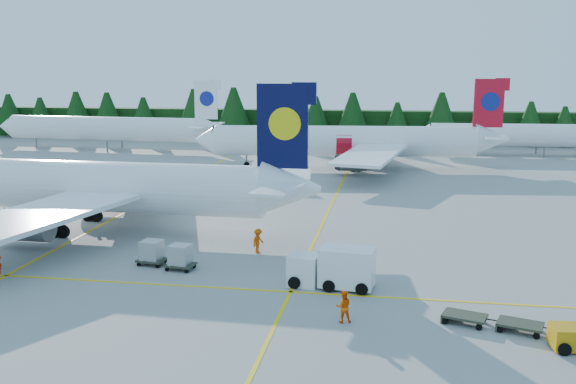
# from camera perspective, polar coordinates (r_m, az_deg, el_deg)

# --- Properties ---
(ground) EXTENTS (320.00, 320.00, 0.00)m
(ground) POSITION_cam_1_polar(r_m,az_deg,el_deg) (48.49, -5.67, -6.07)
(ground) COLOR gray
(ground) RESTS_ON ground
(taxi_stripe_a) EXTENTS (0.25, 120.00, 0.01)m
(taxi_stripe_a) POSITION_cam_1_polar(r_m,az_deg,el_deg) (71.27, -12.40, -0.75)
(taxi_stripe_a) COLOR yellow
(taxi_stripe_a) RESTS_ON ground
(taxi_stripe_b) EXTENTS (0.25, 120.00, 0.01)m
(taxi_stripe_b) POSITION_cam_1_polar(r_m,az_deg,el_deg) (66.56, 3.81, -1.34)
(taxi_stripe_b) COLOR yellow
(taxi_stripe_b) RESTS_ON ground
(taxi_stripe_cross) EXTENTS (80.00, 0.25, 0.01)m
(taxi_stripe_cross) POSITION_cam_1_polar(r_m,az_deg,el_deg) (43.02, -7.76, -8.35)
(taxi_stripe_cross) COLOR yellow
(taxi_stripe_cross) RESTS_ON ground
(treeline_hedge) EXTENTS (220.00, 4.00, 6.00)m
(treeline_hedge) POSITION_cam_1_polar(r_m,az_deg,el_deg) (127.81, 3.90, 5.93)
(treeline_hedge) COLOR black
(treeline_hedge) RESTS_ON ground
(airliner_navy) EXTENTS (44.50, 36.61, 12.94)m
(airliner_navy) POSITION_cam_1_polar(r_m,az_deg,el_deg) (60.83, -20.45, 0.55)
(airliner_navy) COLOR white
(airliner_navy) RESTS_ON ground
(airliner_red) EXTENTS (43.64, 35.76, 12.70)m
(airliner_red) POSITION_cam_1_polar(r_m,az_deg,el_deg) (92.21, 4.53, 4.49)
(airliner_red) COLOR white
(airliner_red) RESTS_ON ground
(airliner_far_left) EXTENTS (41.76, 6.33, 12.14)m
(airliner_far_left) POSITION_cam_1_polar(r_m,az_deg,el_deg) (118.12, -16.62, 5.48)
(airliner_far_left) COLOR white
(airliner_far_left) RESTS_ON ground
(airliner_far_right) EXTENTS (37.45, 5.41, 10.88)m
(airliner_far_right) POSITION_cam_1_polar(r_m,az_deg,el_deg) (112.25, 20.13, 4.80)
(airliner_far_right) COLOR white
(airliner_far_right) RESTS_ON ground
(service_truck) EXTENTS (5.79, 2.64, 2.70)m
(service_truck) POSITION_cam_1_polar(r_m,az_deg,el_deg) (42.32, 3.90, -6.70)
(service_truck) COLOR silver
(service_truck) RESTS_ON ground
(uld_pair) EXTENTS (4.59, 2.55, 1.52)m
(uld_pair) POSITION_cam_1_polar(r_m,az_deg,el_deg) (47.23, -10.80, -5.38)
(uld_pair) COLOR #333728
(uld_pair) RESTS_ON ground
(crew_b) EXTENTS (1.03, 0.87, 1.86)m
(crew_b) POSITION_cam_1_polar(r_m,az_deg,el_deg) (36.85, 4.96, -10.11)
(crew_b) COLOR #FE5505
(crew_b) RESTS_ON ground
(crew_c) EXTENTS (0.81, 0.94, 1.93)m
(crew_c) POSITION_cam_1_polar(r_m,az_deg,el_deg) (49.96, -2.67, -4.36)
(crew_c) COLOR #E54C04
(crew_c) RESTS_ON ground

